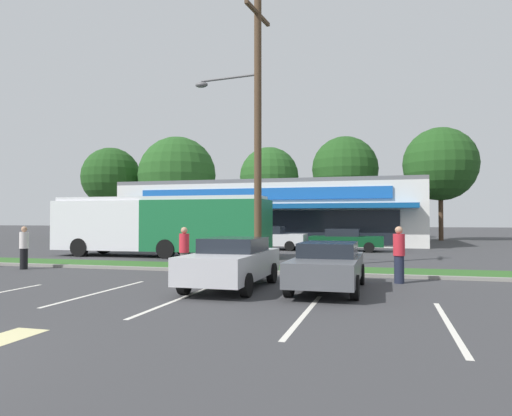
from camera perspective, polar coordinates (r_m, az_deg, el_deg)
The scene contains 23 objects.
grass_median at distance 19.92m, azimuth -6.76°, elevation -7.07°, with size 56.00×2.20×0.12m, color #2D5B23.
curb_lip at distance 18.80m, azimuth -8.17°, elevation -7.40°, with size 56.00×0.24×0.12m, color gray.
parking_stripe_1 at distance 14.05m, azimuth -18.38°, elevation -9.65°, with size 0.12×4.80×0.01m, color silver.
parking_stripe_2 at distance 12.28m, azimuth -9.63°, elevation -10.92°, with size 0.12×4.80×0.01m, color silver.
parking_stripe_3 at distance 10.48m, azimuth 5.94°, elevation -12.60°, with size 0.12×4.80×0.01m, color silver.
parking_stripe_4 at distance 10.13m, azimuth 22.28°, elevation -12.91°, with size 0.12×4.80×0.01m, color silver.
lot_arrow at distance 9.40m, azimuth -28.48°, elevation -13.76°, with size 0.70×1.60×0.01m, color beige.
storefront_building at distance 42.00m, azimuth 2.68°, elevation -0.64°, with size 24.31×14.59×5.11m.
tree_far_left at distance 55.63m, azimuth -17.12°, elevation 3.60°, with size 6.57×6.57×10.07m.
tree_left at distance 52.00m, azimuth -9.50°, elevation 3.90°, with size 8.37×8.37×10.97m.
tree_mid_left at distance 50.54m, azimuth 1.61°, elevation 3.80°, with size 6.27×6.27×9.73m.
tree_mid at distance 51.02m, azimuth 10.69°, elevation 4.60°, with size 6.98×6.98×10.80m.
tree_mid_right at distance 48.76m, azimuth 21.38°, elevation 4.95°, with size 7.03×7.03×10.84m.
utility_pole at distance 19.45m, azimuth -0.14°, elevation 9.97°, with size 3.08×2.40×11.02m.
city_bus at distance 26.31m, azimuth -11.51°, elevation -1.93°, with size 12.12×2.81×3.25m.
car_0 at distance 31.56m, azimuth 1.74°, elevation -3.60°, with size 4.65×2.02×1.57m.
car_1 at distance 14.13m, azimuth -2.89°, elevation -6.51°, with size 1.98×4.67×1.49m.
car_2 at distance 32.94m, azimuth -6.86°, elevation -3.56°, with size 4.13×2.00×1.46m.
car_3 at distance 13.87m, azimuth 8.69°, elevation -6.81°, with size 1.92×4.72×1.37m.
car_4 at distance 30.49m, azimuth 10.78°, elevation -3.78°, with size 4.58×1.89×1.43m.
pedestrian_near_bench at distance 21.53m, azimuth -26.23°, elevation -4.32°, with size 0.35×0.35×1.75m.
pedestrian_by_pole at distance 17.13m, azimuth -8.68°, elevation -5.22°, with size 0.36×0.36×1.76m.
pedestrian_mid at distance 15.80m, azimuth 16.89°, elevation -5.41°, with size 0.37×0.37×1.82m.
Camera 1 is at (7.45, -4.36, 2.05)m, focal length 33.11 mm.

